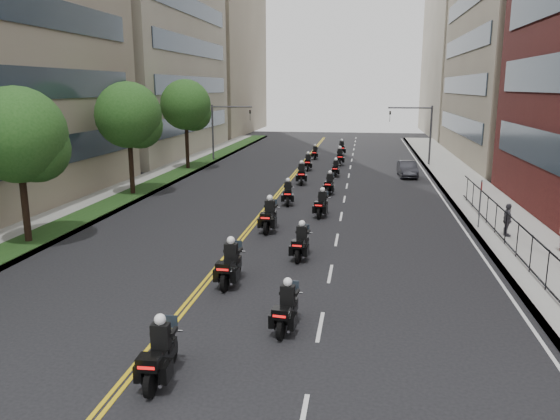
# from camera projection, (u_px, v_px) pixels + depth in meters

# --- Properties ---
(ground) EXTENTS (160.00, 160.00, 0.00)m
(ground) POSITION_uv_depth(u_px,v_px,m) (165.00, 409.00, 12.64)
(ground) COLOR black
(ground) RESTS_ON ground
(sidewalk_right) EXTENTS (4.00, 90.00, 0.15)m
(sidewalk_right) POSITION_uv_depth(u_px,v_px,m) (482.00, 202.00, 34.95)
(sidewalk_right) COLOR gray
(sidewalk_right) RESTS_ON ground
(sidewalk_left) EXTENTS (4.00, 90.00, 0.15)m
(sidewalk_left) POSITION_uv_depth(u_px,v_px,m) (128.00, 192.00, 38.50)
(sidewalk_left) COLOR gray
(sidewalk_left) RESTS_ON ground
(grass_strip) EXTENTS (2.00, 90.00, 0.04)m
(grass_strip) POSITION_uv_depth(u_px,v_px,m) (139.00, 191.00, 38.36)
(grass_strip) COLOR #183914
(grass_strip) RESTS_ON sidewalk_left
(building_right_tan) EXTENTS (15.11, 28.00, 30.00)m
(building_right_tan) POSITION_uv_depth(u_px,v_px,m) (548.00, 5.00, 52.43)
(building_right_tan) COLOR gray
(building_right_tan) RESTS_ON ground
(building_right_far) EXTENTS (15.00, 28.00, 26.00)m
(building_right_far) POSITION_uv_depth(u_px,v_px,m) (482.00, 48.00, 81.80)
(building_right_far) COLOR gray
(building_right_far) RESTS_ON ground
(building_left_far) EXTENTS (16.00, 28.00, 26.00)m
(building_left_far) POSITION_uv_depth(u_px,v_px,m) (202.00, 51.00, 88.23)
(building_left_far) COLOR gray
(building_left_far) RESTS_ON ground
(iron_fence) EXTENTS (0.05, 28.00, 1.50)m
(iron_fence) POSITION_uv_depth(u_px,v_px,m) (524.00, 246.00, 22.39)
(iron_fence) COLOR black
(iron_fence) RESTS_ON sidewalk_right
(street_trees) EXTENTS (4.40, 38.40, 7.98)m
(street_trees) POSITION_uv_depth(u_px,v_px,m) (91.00, 126.00, 31.08)
(street_trees) COLOR black
(street_trees) RESTS_ON ground
(traffic_signal_right) EXTENTS (4.09, 0.20, 5.60)m
(traffic_signal_right) POSITION_uv_depth(u_px,v_px,m) (420.00, 126.00, 50.91)
(traffic_signal_right) COLOR #3F3F44
(traffic_signal_right) RESTS_ON ground
(traffic_signal_left) EXTENTS (4.09, 0.20, 5.60)m
(traffic_signal_left) POSITION_uv_depth(u_px,v_px,m) (222.00, 124.00, 53.73)
(traffic_signal_left) COLOR #3F3F44
(traffic_signal_left) RESTS_ON ground
(motorcycle_0) EXTENTS (0.56, 2.37, 1.75)m
(motorcycle_0) POSITION_uv_depth(u_px,v_px,m) (160.00, 355.00, 13.73)
(motorcycle_0) COLOR black
(motorcycle_0) RESTS_ON ground
(motorcycle_1) EXTENTS (0.61, 2.22, 1.64)m
(motorcycle_1) POSITION_uv_depth(u_px,v_px,m) (287.00, 310.00, 16.65)
(motorcycle_1) COLOR black
(motorcycle_1) RESTS_ON ground
(motorcycle_2) EXTENTS (0.58, 2.49, 1.84)m
(motorcycle_2) POSITION_uv_depth(u_px,v_px,m) (230.00, 266.00, 20.50)
(motorcycle_2) COLOR black
(motorcycle_2) RESTS_ON ground
(motorcycle_3) EXTENTS (0.60, 2.27, 1.68)m
(motorcycle_3) POSITION_uv_depth(u_px,v_px,m) (301.00, 244.00, 23.61)
(motorcycle_3) COLOR black
(motorcycle_3) RESTS_ON ground
(motorcycle_4) EXTENTS (0.59, 2.55, 1.88)m
(motorcycle_4) POSITION_uv_depth(u_px,v_px,m) (269.00, 217.00, 28.10)
(motorcycle_4) COLOR black
(motorcycle_4) RESTS_ON ground
(motorcycle_5) EXTENTS (0.69, 2.28, 1.69)m
(motorcycle_5) POSITION_uv_depth(u_px,v_px,m) (322.00, 205.00, 31.32)
(motorcycle_5) COLOR black
(motorcycle_5) RESTS_ON ground
(motorcycle_6) EXTENTS (0.64, 2.28, 1.69)m
(motorcycle_6) POSITION_uv_depth(u_px,v_px,m) (288.00, 194.00, 34.55)
(motorcycle_6) COLOR black
(motorcycle_6) RESTS_ON ground
(motorcycle_7) EXTENTS (0.58, 2.21, 1.63)m
(motorcycle_7) POSITION_uv_depth(u_px,v_px,m) (330.00, 185.00, 37.96)
(motorcycle_7) COLOR black
(motorcycle_7) RESTS_ON ground
(motorcycle_8) EXTENTS (0.68, 2.46, 1.81)m
(motorcycle_8) POSITION_uv_depth(u_px,v_px,m) (302.00, 175.00, 41.80)
(motorcycle_8) COLOR black
(motorcycle_8) RESTS_ON ground
(motorcycle_9) EXTENTS (0.49, 2.10, 1.55)m
(motorcycle_9) POSITION_uv_depth(u_px,v_px,m) (336.00, 169.00, 45.37)
(motorcycle_9) COLOR black
(motorcycle_9) RESTS_ON ground
(motorcycle_10) EXTENTS (0.56, 2.28, 1.68)m
(motorcycle_10) POSITION_uv_depth(u_px,v_px,m) (308.00, 163.00, 48.68)
(motorcycle_10) COLOR black
(motorcycle_10) RESTS_ON ground
(motorcycle_11) EXTENTS (0.62, 2.46, 1.81)m
(motorcycle_11) POSITION_uv_depth(u_px,v_px,m) (340.00, 158.00, 51.99)
(motorcycle_11) COLOR black
(motorcycle_11) RESTS_ON ground
(motorcycle_12) EXTENTS (0.48, 2.10, 1.55)m
(motorcycle_12) POSITION_uv_depth(u_px,v_px,m) (315.00, 153.00, 56.26)
(motorcycle_12) COLOR black
(motorcycle_12) RESTS_ON ground
(motorcycle_13) EXTENTS (0.62, 2.41, 1.78)m
(motorcycle_13) POSITION_uv_depth(u_px,v_px,m) (342.00, 149.00, 59.45)
(motorcycle_13) COLOR black
(motorcycle_13) RESTS_ON ground
(parked_sedan) EXTENTS (1.56, 4.01, 1.30)m
(parked_sedan) POSITION_uv_depth(u_px,v_px,m) (407.00, 169.00, 45.19)
(parked_sedan) COLOR black
(parked_sedan) RESTS_ON ground
(pedestrian_c) EXTENTS (0.47, 0.98, 1.63)m
(pedestrian_c) POSITION_uv_depth(u_px,v_px,m) (507.00, 220.00, 26.57)
(pedestrian_c) COLOR #414048
(pedestrian_c) RESTS_ON sidewalk_right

